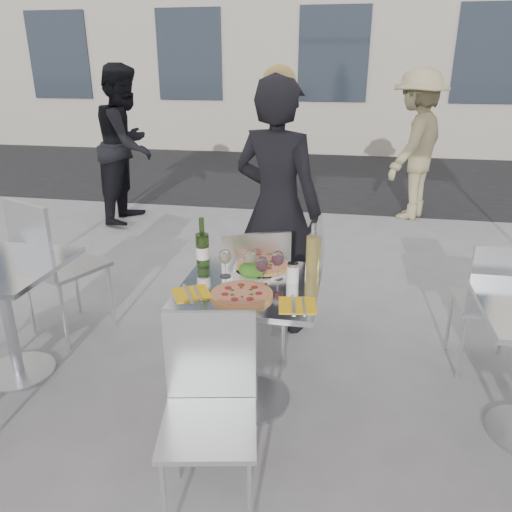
% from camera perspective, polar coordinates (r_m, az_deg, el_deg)
% --- Properties ---
extents(ground, '(80.00, 80.00, 0.00)m').
position_cam_1_polar(ground, '(3.02, -0.55, -16.26)').
color(ground, slate).
extents(street_asphalt, '(24.00, 5.00, 0.00)m').
position_cam_1_polar(street_asphalt, '(9.05, 7.59, 9.30)').
color(street_asphalt, black).
rests_on(street_asphalt, ground).
extents(main_table, '(0.72, 0.72, 0.75)m').
position_cam_1_polar(main_table, '(2.73, -0.59, -7.23)').
color(main_table, '#B7BABF').
rests_on(main_table, ground).
extents(side_table_left, '(0.72, 0.72, 0.75)m').
position_cam_1_polar(side_table_left, '(3.33, -26.87, -4.17)').
color(side_table_left, '#B7BABF').
rests_on(side_table_left, ground).
extents(chair_far, '(0.53, 0.54, 0.91)m').
position_cam_1_polar(chair_far, '(3.14, -0.27, -3.21)').
color(chair_far, silver).
rests_on(chair_far, ground).
extents(chair_near, '(0.47, 0.48, 0.87)m').
position_cam_1_polar(chair_near, '(2.20, -5.35, -15.82)').
color(chair_near, silver).
rests_on(chair_near, ground).
extents(side_chair_lfar, '(0.61, 0.62, 1.02)m').
position_cam_1_polar(side_chair_lfar, '(3.66, -22.45, -0.23)').
color(side_chair_lfar, silver).
rests_on(side_chair_lfar, ground).
extents(side_chair_rfar, '(0.42, 0.43, 0.89)m').
position_cam_1_polar(side_chair_rfar, '(3.31, 25.80, -4.33)').
color(side_chair_rfar, silver).
rests_on(side_chair_rfar, ground).
extents(woman_diner, '(0.76, 0.63, 1.78)m').
position_cam_1_polar(woman_diner, '(3.49, 2.43, 5.45)').
color(woman_diner, black).
rests_on(woman_diner, ground).
extents(pedestrian_a, '(0.72, 0.91, 1.85)m').
position_cam_1_polar(pedestrian_a, '(6.30, -14.56, 12.18)').
color(pedestrian_a, black).
rests_on(pedestrian_a, ground).
extents(pedestrian_b, '(1.11, 1.34, 1.80)m').
position_cam_1_polar(pedestrian_b, '(6.51, 17.73, 11.94)').
color(pedestrian_b, '#968A60').
rests_on(pedestrian_b, ground).
extents(pizza_near, '(0.31, 0.31, 0.02)m').
position_cam_1_polar(pizza_near, '(2.49, -1.65, -4.40)').
color(pizza_near, tan).
rests_on(pizza_near, main_table).
extents(pizza_far, '(0.34, 0.34, 0.03)m').
position_cam_1_polar(pizza_far, '(2.82, 0.78, -1.17)').
color(pizza_far, white).
rests_on(pizza_far, main_table).
extents(salad_plate, '(0.22, 0.22, 0.09)m').
position_cam_1_polar(salad_plate, '(2.70, -0.40, -1.73)').
color(salad_plate, white).
rests_on(salad_plate, main_table).
extents(wine_bottle, '(0.07, 0.08, 0.29)m').
position_cam_1_polar(wine_bottle, '(2.81, -6.13, 0.84)').
color(wine_bottle, '#365921').
rests_on(wine_bottle, main_table).
extents(carafe, '(0.08, 0.08, 0.29)m').
position_cam_1_polar(carafe, '(2.72, 6.57, 0.18)').
color(carafe, tan).
rests_on(carafe, main_table).
extents(sugar_shaker, '(0.06, 0.06, 0.11)m').
position_cam_1_polar(sugar_shaker, '(2.64, 4.22, -1.91)').
color(sugar_shaker, white).
rests_on(sugar_shaker, main_table).
extents(wineglass_white_a, '(0.07, 0.07, 0.16)m').
position_cam_1_polar(wineglass_white_a, '(2.69, -3.55, -0.19)').
color(wineglass_white_a, white).
rests_on(wineglass_white_a, main_table).
extents(wineglass_white_b, '(0.07, 0.07, 0.16)m').
position_cam_1_polar(wineglass_white_b, '(2.68, -0.69, -0.22)').
color(wineglass_white_b, white).
rests_on(wineglass_white_b, main_table).
extents(wineglass_red_a, '(0.07, 0.07, 0.16)m').
position_cam_1_polar(wineglass_red_a, '(2.58, 0.66, -1.05)').
color(wineglass_red_a, white).
rests_on(wineglass_red_a, main_table).
extents(wineglass_red_b, '(0.07, 0.07, 0.16)m').
position_cam_1_polar(wineglass_red_b, '(2.66, 2.51, -0.40)').
color(wineglass_red_b, white).
rests_on(wineglass_red_b, main_table).
extents(napkin_left, '(0.25, 0.25, 0.01)m').
position_cam_1_polar(napkin_left, '(2.54, -7.38, -4.23)').
color(napkin_left, yellow).
rests_on(napkin_left, main_table).
extents(napkin_right, '(0.21, 0.21, 0.01)m').
position_cam_1_polar(napkin_right, '(2.41, 4.75, -5.60)').
color(napkin_right, yellow).
rests_on(napkin_right, main_table).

